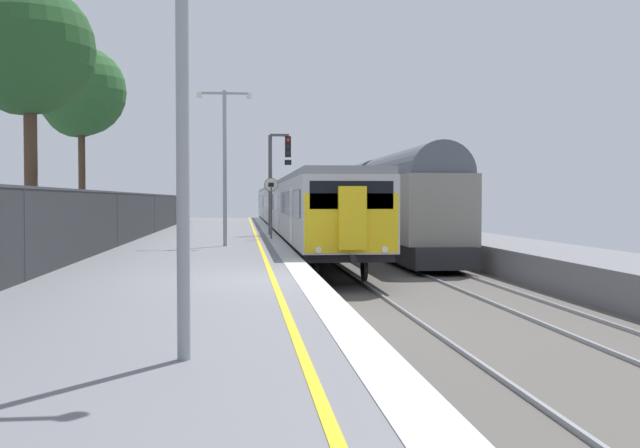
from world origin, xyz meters
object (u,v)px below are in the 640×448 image
at_px(commuter_train_at_platform, 289,206).
at_px(speed_limit_sign, 271,200).
at_px(signal_gantry, 276,172).
at_px(background_tree_centre, 27,56).
at_px(platform_lamp_mid, 225,154).
at_px(freight_train_adjacent_track, 379,201).
at_px(background_tree_left, 80,95).
at_px(platform_lamp_near, 182,79).

height_order(commuter_train_at_platform, speed_limit_sign, commuter_train_at_platform).
relative_size(commuter_train_at_platform, signal_gantry, 12.19).
bearing_deg(background_tree_centre, platform_lamp_mid, 46.10).
xyz_separation_m(commuter_train_at_platform, background_tree_centre, (-9.11, -28.24, 4.47)).
relative_size(freight_train_adjacent_track, platform_lamp_mid, 4.78).
bearing_deg(background_tree_left, signal_gantry, 5.47).
distance_m(signal_gantry, background_tree_centre, 16.37).
relative_size(platform_lamp_near, platform_lamp_mid, 0.87).
xyz_separation_m(signal_gantry, background_tree_left, (-8.93, -0.86, 3.39)).
bearing_deg(commuter_train_at_platform, signal_gantry, -95.97).
bearing_deg(freight_train_adjacent_track, platform_lamp_mid, -124.43).
relative_size(speed_limit_sign, background_tree_left, 0.30).
xyz_separation_m(platform_lamp_near, background_tree_left, (-6.69, 27.63, 3.47)).
distance_m(background_tree_left, background_tree_centre, 13.44).
bearing_deg(background_tree_left, platform_lamp_near, -76.39).
bearing_deg(signal_gantry, platform_lamp_near, -94.51).
height_order(freight_train_adjacent_track, background_tree_centre, background_tree_centre).
relative_size(commuter_train_at_platform, background_tree_left, 6.83).
bearing_deg(commuter_train_at_platform, background_tree_left, -124.96).
distance_m(platform_lamp_mid, background_tree_centre, 8.15).
bearing_deg(speed_limit_sign, platform_lamp_near, -94.30).
relative_size(commuter_train_at_platform, background_tree_centre, 7.62).
relative_size(signal_gantry, background_tree_left, 0.56).
xyz_separation_m(signal_gantry, background_tree_centre, (-7.65, -14.21, 2.72)).
distance_m(platform_lamp_mid, background_tree_left, 10.69).
height_order(signal_gantry, background_tree_centre, background_tree_centre).
bearing_deg(signal_gantry, commuter_train_at_platform, 84.03).
bearing_deg(platform_lamp_near, freight_train_adjacent_track, 76.08).
bearing_deg(speed_limit_sign, commuter_train_at_platform, 84.04).
bearing_deg(speed_limit_sign, platform_lamp_mid, -110.71).
bearing_deg(platform_lamp_mid, background_tree_left, 130.81).
relative_size(freight_train_adjacent_track, speed_limit_sign, 10.27).
distance_m(platform_lamp_near, background_tree_left, 28.64).
xyz_separation_m(commuter_train_at_platform, platform_lamp_mid, (-3.71, -22.62, 2.06)).
distance_m(freight_train_adjacent_track, signal_gantry, 6.25).
xyz_separation_m(signal_gantry, speed_limit_sign, (-0.38, -3.67, -1.35)).
height_order(commuter_train_at_platform, signal_gantry, signal_gantry).
relative_size(background_tree_left, background_tree_centre, 1.12).
bearing_deg(platform_lamp_mid, speed_limit_sign, 69.29).
xyz_separation_m(signal_gantry, platform_lamp_near, (-2.24, -28.48, -0.08)).
xyz_separation_m(commuter_train_at_platform, platform_lamp_near, (-3.71, -42.50, 1.68)).
bearing_deg(background_tree_left, background_tree_centre, -84.49).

